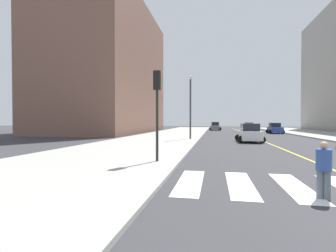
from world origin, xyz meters
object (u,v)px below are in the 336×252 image
object	(u,v)px
car_blue_second	(275,128)
car_white_fourth	(250,133)
traffic_light_far_corner	(157,98)
street_lamp	(190,102)
car_silver_third	(249,127)
car_gray_nearest	(215,126)
pedestrian_crossing	(324,167)

from	to	relation	value
car_blue_second	car_white_fourth	world-z (taller)	car_white_fourth
traffic_light_far_corner	street_lamp	xyz separation A→B (m)	(0.14, 16.71, 1.07)
car_blue_second	car_white_fourth	distance (m)	21.48
car_blue_second	car_silver_third	xyz separation A→B (m)	(-3.58, 8.16, 0.00)
car_silver_third	traffic_light_far_corner	distance (m)	44.92
car_gray_nearest	pedestrian_crossing	distance (m)	54.27
car_silver_third	car_white_fourth	bearing A→B (deg)	84.25
street_lamp	car_white_fourth	bearing A→B (deg)	-12.67
car_gray_nearest	car_blue_second	size ratio (longest dim) A/B	1.07
car_blue_second	pedestrian_crossing	size ratio (longest dim) A/B	2.60
car_white_fourth	pedestrian_crossing	size ratio (longest dim) A/B	2.70
car_white_fourth	car_gray_nearest	bearing A→B (deg)	94.77
car_silver_third	car_white_fourth	size ratio (longest dim) A/B	0.98
car_silver_third	traffic_light_far_corner	size ratio (longest dim) A/B	0.93
pedestrian_crossing	car_white_fourth	bearing A→B (deg)	110.64
car_white_fourth	street_lamp	world-z (taller)	street_lamp
car_white_fourth	traffic_light_far_corner	distance (m)	16.83
street_lamp	traffic_light_far_corner	bearing A→B (deg)	-90.47
traffic_light_far_corner	pedestrian_crossing	world-z (taller)	traffic_light_far_corner
car_blue_second	car_white_fourth	bearing A→B (deg)	70.56
car_gray_nearest	street_lamp	world-z (taller)	street_lamp
car_gray_nearest	street_lamp	xyz separation A→B (m)	(-3.02, -32.60, 3.61)
car_gray_nearest	traffic_light_far_corner	xyz separation A→B (m)	(-3.16, -49.30, 2.54)
car_silver_third	pedestrian_crossing	bearing A→B (deg)	86.49
traffic_light_far_corner	street_lamp	distance (m)	16.74
car_gray_nearest	car_silver_third	xyz separation A→B (m)	(7.08, -5.64, -0.04)
car_gray_nearest	car_white_fourth	bearing A→B (deg)	-81.44
pedestrian_crossing	street_lamp	distance (m)	22.70
pedestrian_crossing	street_lamp	xyz separation A→B (m)	(-5.96, 21.59, 3.64)
car_blue_second	street_lamp	xyz separation A→B (m)	(-13.68, -18.79, 3.65)
pedestrian_crossing	car_silver_third	bearing A→B (deg)	107.44
car_white_fourth	traffic_light_far_corner	xyz separation A→B (m)	(-6.69, -15.23, 2.56)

